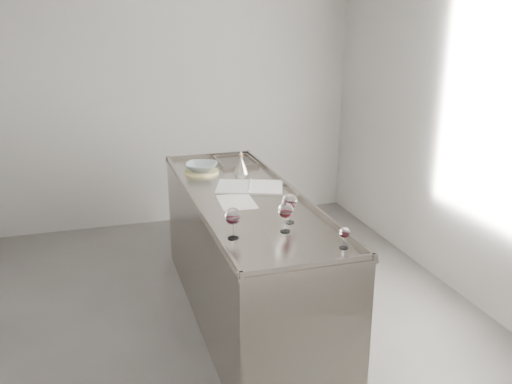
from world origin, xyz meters
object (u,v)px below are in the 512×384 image
object	(u,v)px
wine_glass_left	(233,217)
wine_glass_middle	(286,211)
wine_glass_right	(290,202)
wine_funnel	(241,166)
counter	(246,258)
notebook	(250,187)
wine_glass_small	(344,233)
ceramic_bowl	(202,167)

from	to	relation	value
wine_glass_left	wine_glass_middle	distance (m)	0.32
wine_glass_middle	wine_glass_right	xyz separation A→B (m)	(0.07, 0.13, 0.00)
wine_funnel	counter	bearing A→B (deg)	-102.72
wine_glass_left	wine_glass_right	world-z (taller)	wine_glass_right
notebook	wine_glass_right	bearing A→B (deg)	-67.72
wine_glass_left	wine_glass_middle	bearing A→B (deg)	2.33
counter	wine_funnel	world-z (taller)	wine_funnel
wine_glass_middle	wine_glass_small	xyz separation A→B (m)	(0.23, -0.33, -0.04)
wine_glass_middle	wine_glass_small	distance (m)	0.40
wine_glass_middle	notebook	distance (m)	0.90
wine_glass_left	notebook	xyz separation A→B (m)	(0.37, 0.90, -0.12)
wine_glass_small	wine_funnel	distance (m)	1.63
wine_glass_left	wine_funnel	distance (m)	1.37
wine_glass_small	wine_funnel	bearing A→B (deg)	94.86
notebook	ceramic_bowl	world-z (taller)	ceramic_bowl
wine_glass_left	ceramic_bowl	distance (m)	1.40
wine_glass_middle	notebook	world-z (taller)	wine_glass_middle
wine_funnel	wine_glass_small	bearing A→B (deg)	-85.14
notebook	wine_funnel	bearing A→B (deg)	103.35
wine_glass_left	wine_glass_small	xyz separation A→B (m)	(0.55, -0.31, -0.04)
counter	wine_glass_right	world-z (taller)	wine_glass_right
wine_glass_left	ceramic_bowl	bearing A→B (deg)	85.55
wine_glass_middle	notebook	bearing A→B (deg)	87.32
wine_glass_small	wine_glass_left	bearing A→B (deg)	150.36
wine_glass_middle	wine_glass_left	bearing A→B (deg)	-177.67
wine_glass_middle	ceramic_bowl	distance (m)	1.40
wine_glass_left	wine_glass_small	distance (m)	0.63
wine_glass_left	wine_glass_right	distance (m)	0.42
wine_glass_right	wine_funnel	xyz separation A→B (m)	(0.01, 1.16, -0.08)
wine_glass_middle	wine_glass_right	bearing A→B (deg)	61.16
wine_glass_middle	ceramic_bowl	world-z (taller)	wine_glass_middle
wine_glass_right	wine_glass_small	distance (m)	0.49
wine_glass_right	notebook	world-z (taller)	wine_glass_right
wine_glass_left	wine_glass_small	world-z (taller)	wine_glass_left
counter	wine_glass_middle	size ratio (longest dim) A/B	13.27
counter	wine_glass_right	distance (m)	0.83
wine_glass_small	notebook	distance (m)	1.23
wine_glass_left	wine_glass_middle	xyz separation A→B (m)	(0.32, 0.01, -0.00)
wine_glass_left	wine_funnel	world-z (taller)	wine_funnel
counter	notebook	xyz separation A→B (m)	(0.09, 0.21, 0.48)
counter	wine_glass_small	bearing A→B (deg)	-74.80
ceramic_bowl	wine_funnel	xyz separation A→B (m)	(0.30, -0.09, 0.01)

